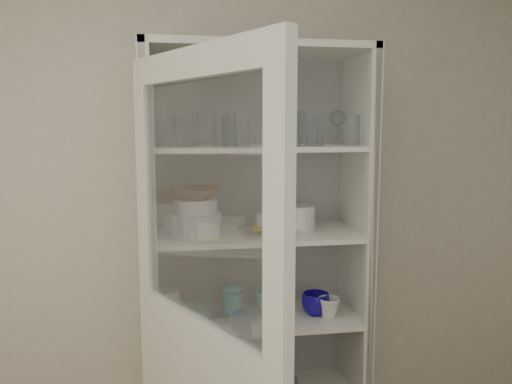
# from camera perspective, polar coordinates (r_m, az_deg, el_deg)

# --- Properties ---
(wall_back) EXTENTS (3.60, 0.02, 2.60)m
(wall_back) POSITION_cam_1_polar(r_m,az_deg,el_deg) (2.52, -5.31, -2.75)
(wall_back) COLOR #BFB49E
(wall_back) RESTS_ON ground
(pantry_cabinet) EXTENTS (1.00, 0.45, 2.10)m
(pantry_cabinet) POSITION_cam_1_polar(r_m,az_deg,el_deg) (2.47, -0.23, -11.53)
(pantry_cabinet) COLOR beige
(pantry_cabinet) RESTS_ON floor
(cupboard_door) EXTENTS (0.46, 0.81, 2.00)m
(cupboard_door) POSITION_cam_1_polar(r_m,az_deg,el_deg) (1.85, -6.16, -20.78)
(cupboard_door) COLOR beige
(cupboard_door) RESTS_ON floor
(tumbler_0) EXTENTS (0.08, 0.08, 0.13)m
(tumbler_0) POSITION_cam_1_polar(r_m,az_deg,el_deg) (2.14, -10.52, 6.82)
(tumbler_0) COLOR silver
(tumbler_0) RESTS_ON shelf_glass
(tumbler_1) EXTENTS (0.09, 0.09, 0.15)m
(tumbler_1) POSITION_cam_1_polar(r_m,az_deg,el_deg) (2.14, -8.10, 7.15)
(tumbler_1) COLOR silver
(tumbler_1) RESTS_ON shelf_glass
(tumbler_2) EXTENTS (0.09, 0.09, 0.16)m
(tumbler_2) POSITION_cam_1_polar(r_m,az_deg,el_deg) (2.15, -1.60, 7.27)
(tumbler_2) COLOR silver
(tumbler_2) RESTS_ON shelf_glass
(tumbler_3) EXTENTS (0.10, 0.10, 0.15)m
(tumbler_3) POSITION_cam_1_polar(r_m,az_deg,el_deg) (2.19, 4.27, 7.25)
(tumbler_3) COLOR silver
(tumbler_3) RESTS_ON shelf_glass
(tumbler_4) EXTENTS (0.09, 0.09, 0.16)m
(tumbler_4) POSITION_cam_1_polar(r_m,az_deg,el_deg) (2.22, 6.72, 7.25)
(tumbler_4) COLOR silver
(tumbler_4) RESTS_ON shelf_glass
(tumbler_5) EXTENTS (0.10, 0.10, 0.15)m
(tumbler_5) POSITION_cam_1_polar(r_m,az_deg,el_deg) (2.16, 3.99, 7.20)
(tumbler_5) COLOR silver
(tumbler_5) RESTS_ON shelf_glass
(tumbler_6) EXTENTS (0.08, 0.08, 0.14)m
(tumbler_6) POSITION_cam_1_polar(r_m,az_deg,el_deg) (2.25, 10.94, 6.94)
(tumbler_6) COLOR silver
(tumbler_6) RESTS_ON shelf_glass
(tumbler_7) EXTENTS (0.08, 0.08, 0.14)m
(tumbler_7) POSITION_cam_1_polar(r_m,az_deg,el_deg) (2.23, -10.47, 6.96)
(tumbler_7) COLOR silver
(tumbler_7) RESTS_ON shelf_glass
(tumbler_8) EXTENTS (0.10, 0.10, 0.15)m
(tumbler_8) POSITION_cam_1_polar(r_m,az_deg,el_deg) (2.22, -7.67, 7.16)
(tumbler_8) COLOR silver
(tumbler_8) RESTS_ON shelf_glass
(tumbler_9) EXTENTS (0.09, 0.09, 0.15)m
(tumbler_9) POSITION_cam_1_polar(r_m,az_deg,el_deg) (2.25, -4.03, 7.21)
(tumbler_9) COLOR silver
(tumbler_9) RESTS_ON shelf_glass
(tumbler_10) EXTENTS (0.07, 0.07, 0.13)m
(tumbler_10) POSITION_cam_1_polar(r_m,az_deg,el_deg) (2.24, -3.08, 6.91)
(tumbler_10) COLOR silver
(tumbler_10) RESTS_ON shelf_glass
(tumbler_11) EXTENTS (0.09, 0.09, 0.15)m
(tumbler_11) POSITION_cam_1_polar(r_m,az_deg,el_deg) (2.27, 3.58, 7.17)
(tumbler_11) COLOR silver
(tumbler_11) RESTS_ON shelf_glass
(goblet_0) EXTENTS (0.07, 0.07, 0.16)m
(goblet_0) POSITION_cam_1_polar(r_m,az_deg,el_deg) (2.36, -9.63, 7.19)
(goblet_0) COLOR silver
(goblet_0) RESTS_ON shelf_glass
(goblet_1) EXTENTS (0.07, 0.07, 0.16)m
(goblet_1) POSITION_cam_1_polar(r_m,az_deg,el_deg) (2.34, -6.37, 7.29)
(goblet_1) COLOR silver
(goblet_1) RESTS_ON shelf_glass
(goblet_2) EXTENTS (0.08, 0.08, 0.17)m
(goblet_2) POSITION_cam_1_polar(r_m,az_deg,el_deg) (2.44, 5.45, 7.50)
(goblet_2) COLOR silver
(goblet_2) RESTS_ON shelf_glass
(goblet_3) EXTENTS (0.08, 0.08, 0.18)m
(goblet_3) POSITION_cam_1_polar(r_m,az_deg,el_deg) (2.45, 9.28, 7.48)
(goblet_3) COLOR silver
(goblet_3) RESTS_ON shelf_glass
(plate_stack_front) EXTENTS (0.23, 0.23, 0.11)m
(plate_stack_front) POSITION_cam_1_polar(r_m,az_deg,el_deg) (2.23, -6.85, -3.69)
(plate_stack_front) COLOR silver
(plate_stack_front) RESTS_ON shelf_plates
(plate_stack_back) EXTENTS (0.21, 0.21, 0.06)m
(plate_stack_back) POSITION_cam_1_polar(r_m,az_deg,el_deg) (2.41, -8.18, -3.51)
(plate_stack_back) COLOR silver
(plate_stack_back) RESTS_ON shelf_plates
(cream_bowl) EXTENTS (0.20, 0.20, 0.06)m
(cream_bowl) POSITION_cam_1_polar(r_m,az_deg,el_deg) (2.21, -6.89, -1.52)
(cream_bowl) COLOR white
(cream_bowl) RESTS_ON plate_stack_front
(terracotta_bowl) EXTENTS (0.27, 0.27, 0.05)m
(terracotta_bowl) POSITION_cam_1_polar(r_m,az_deg,el_deg) (2.20, -6.91, -0.11)
(terracotta_bowl) COLOR brown
(terracotta_bowl) RESTS_ON cream_bowl
(glass_platter) EXTENTS (0.35, 0.35, 0.02)m
(glass_platter) POSITION_cam_1_polar(r_m,az_deg,el_deg) (2.34, 1.65, -4.25)
(glass_platter) COLOR silver
(glass_platter) RESTS_ON shelf_plates
(yellow_trivet) EXTENTS (0.18, 0.18, 0.01)m
(yellow_trivet) POSITION_cam_1_polar(r_m,az_deg,el_deg) (2.34, 1.66, -3.91)
(yellow_trivet) COLOR yellow
(yellow_trivet) RESTS_ON glass_platter
(white_ramekin) EXTENTS (0.18, 0.18, 0.06)m
(white_ramekin) POSITION_cam_1_polar(r_m,az_deg,el_deg) (2.33, 1.66, -3.05)
(white_ramekin) COLOR silver
(white_ramekin) RESTS_ON yellow_trivet
(grey_bowl_stack) EXTENTS (0.15, 0.15, 0.12)m
(grey_bowl_stack) POSITION_cam_1_polar(r_m,az_deg,el_deg) (2.35, 4.97, -2.99)
(grey_bowl_stack) COLOR silver
(grey_bowl_stack) RESTS_ON shelf_plates
(mug_blue) EXTENTS (0.17, 0.17, 0.11)m
(mug_blue) POSITION_cam_1_polar(r_m,az_deg,el_deg) (2.44, 6.83, -12.57)
(mug_blue) COLOR navy
(mug_blue) RESTS_ON shelf_mugs
(mug_teal) EXTENTS (0.13, 0.13, 0.10)m
(mug_teal) POSITION_cam_1_polar(r_m,az_deg,el_deg) (2.45, 1.23, -12.37)
(mug_teal) COLOR teal
(mug_teal) RESTS_ON shelf_mugs
(mug_white) EXTENTS (0.13, 0.13, 0.09)m
(mug_white) POSITION_cam_1_polar(r_m,az_deg,el_deg) (2.41, 8.33, -12.94)
(mug_white) COLOR silver
(mug_white) RESTS_ON shelf_mugs
(teal_jar) EXTENTS (0.10, 0.10, 0.12)m
(teal_jar) POSITION_cam_1_polar(r_m,az_deg,el_deg) (2.44, -2.73, -12.29)
(teal_jar) COLOR teal
(teal_jar) RESTS_ON shelf_mugs
(measuring_cups) EXTENTS (0.10, 0.10, 0.04)m
(measuring_cups) POSITION_cam_1_polar(r_m,az_deg,el_deg) (2.34, -4.81, -14.27)
(measuring_cups) COLOR #ABABB1
(measuring_cups) RESTS_ON shelf_mugs
(white_canister) EXTENTS (0.12, 0.12, 0.13)m
(white_canister) POSITION_cam_1_polar(r_m,az_deg,el_deg) (2.42, -9.97, -12.43)
(white_canister) COLOR silver
(white_canister) RESTS_ON shelf_mugs
(tumbler_12) EXTENTS (0.07, 0.07, 0.14)m
(tumbler_12) POSITION_cam_1_polar(r_m,az_deg,el_deg) (2.29, 6.26, 7.09)
(tumbler_12) COLOR silver
(tumbler_12) RESTS_ON shelf_glass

